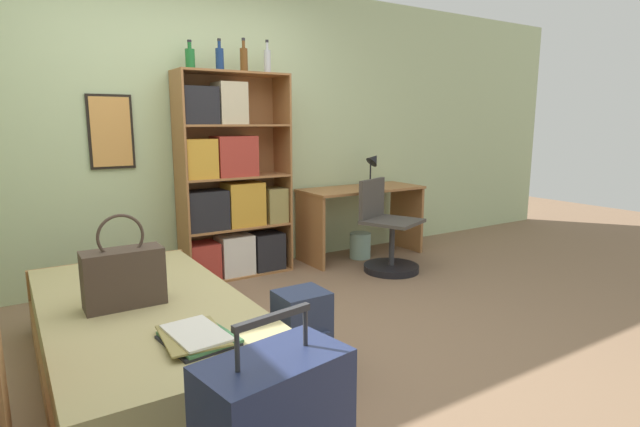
# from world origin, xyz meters

# --- Properties ---
(ground_plane) EXTENTS (14.00, 14.00, 0.00)m
(ground_plane) POSITION_xyz_m (0.00, 0.00, 0.00)
(ground_plane) COLOR #84664C
(wall_back) EXTENTS (10.00, 0.09, 2.60)m
(wall_back) POSITION_xyz_m (-0.00, 1.68, 1.30)
(wall_back) COLOR beige
(wall_back) RESTS_ON ground_plane
(bed) EXTENTS (1.02, 2.03, 0.42)m
(bed) POSITION_xyz_m (-0.66, 0.02, 0.21)
(bed) COLOR #A36B3D
(bed) RESTS_ON ground_plane
(handbag) EXTENTS (0.40, 0.17, 0.49)m
(handbag) POSITION_xyz_m (-0.76, 0.01, 0.58)
(handbag) COLOR #47382D
(handbag) RESTS_ON bed
(book_stack_on_bed) EXTENTS (0.32, 0.37, 0.04)m
(book_stack_on_bed) POSITION_xyz_m (-0.58, -0.62, 0.44)
(book_stack_on_bed) COLOR #232328
(book_stack_on_bed) RESTS_ON bed
(bookcase) EXTENTS (0.97, 0.34, 1.78)m
(bookcase) POSITION_xyz_m (0.43, 1.46, 0.78)
(bookcase) COLOR #A36B3D
(bookcase) RESTS_ON ground_plane
(bottle_green) EXTENTS (0.08, 0.08, 0.24)m
(bottle_green) POSITION_xyz_m (0.15, 1.51, 1.88)
(bottle_green) COLOR #1E6B2D
(bottle_green) RESTS_ON bookcase
(bottle_brown) EXTENTS (0.07, 0.07, 0.26)m
(bottle_brown) POSITION_xyz_m (0.39, 1.47, 1.89)
(bottle_brown) COLOR navy
(bottle_brown) RESTS_ON bookcase
(bottle_clear) EXTENTS (0.07, 0.07, 0.29)m
(bottle_clear) POSITION_xyz_m (0.61, 1.46, 1.89)
(bottle_clear) COLOR brown
(bottle_clear) RESTS_ON bookcase
(bottle_blue) EXTENTS (0.06, 0.06, 0.29)m
(bottle_blue) POSITION_xyz_m (0.83, 1.47, 1.90)
(bottle_blue) COLOR #B7BCC1
(bottle_blue) RESTS_ON bookcase
(desk) EXTENTS (1.27, 0.54, 0.71)m
(desk) POSITION_xyz_m (1.81, 1.36, 0.51)
(desk) COLOR #A36B3D
(desk) RESTS_ON ground_plane
(desk_lamp) EXTENTS (0.21, 0.16, 0.36)m
(desk_lamp) POSITION_xyz_m (2.02, 1.44, 0.94)
(desk_lamp) COLOR black
(desk_lamp) RESTS_ON desk
(desk_chair) EXTENTS (0.61, 0.61, 0.85)m
(desk_chair) POSITION_xyz_m (1.71, 0.82, 0.27)
(desk_chair) COLOR black
(desk_chair) RESTS_ON ground_plane
(backpack) EXTENTS (0.27, 0.26, 0.47)m
(backpack) POSITION_xyz_m (0.06, -0.43, 0.23)
(backpack) COLOR #2D3856
(backpack) RESTS_ON ground_plane
(waste_bin) EXTENTS (0.21, 0.21, 0.26)m
(waste_bin) POSITION_xyz_m (1.77, 1.31, 0.13)
(waste_bin) COLOR #99C1B2
(waste_bin) RESTS_ON ground_plane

